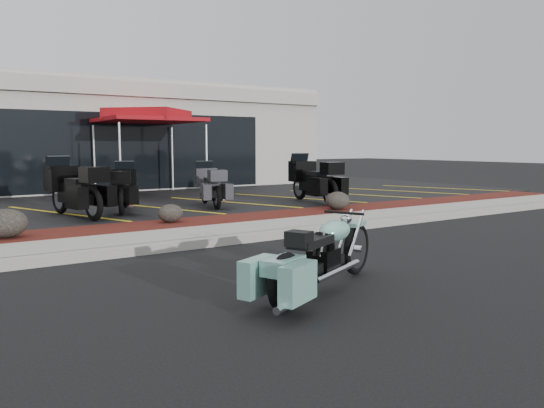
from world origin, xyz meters
TOP-DOWN VIEW (x-y plane):
  - ground at (0.00, 0.00)m, footprint 90.00×90.00m
  - curb at (0.00, 0.90)m, footprint 24.00×0.25m
  - sidewalk at (0.00, 1.60)m, footprint 24.00×1.20m
  - mulch_bed at (0.00, 2.80)m, footprint 24.00×1.20m
  - upper_lot at (0.00, 8.20)m, footprint 26.00×9.60m
  - dealership_building at (0.00, 14.47)m, footprint 18.00×8.16m
  - boulder_left at (-3.73, 2.72)m, footprint 0.70×0.58m
  - boulder_mid at (-0.70, 2.91)m, footprint 0.52×0.43m
  - boulder_right at (3.53, 2.68)m, footprint 0.62×0.52m
  - hero_cruiser at (-0.11, -2.00)m, footprint 2.64×1.68m
  - touring_black_front at (-2.27, 5.61)m, footprint 1.31×2.42m
  - touring_black_mid at (-0.66, 5.90)m, footprint 1.46×2.18m
  - touring_grey at (1.46, 5.74)m, footprint 1.22×2.11m
  - touring_black_rear at (4.20, 5.14)m, footprint 1.21×2.42m
  - traffic_cone at (-0.12, 8.40)m, footprint 0.43×0.43m
  - popup_canopy at (1.13, 8.98)m, footprint 3.76×3.76m

SIDE VIEW (x-z plane):
  - ground at x=0.00m, z-range 0.00..0.00m
  - curb at x=0.00m, z-range 0.00..0.15m
  - sidewalk at x=0.00m, z-range 0.00..0.15m
  - upper_lot at x=0.00m, z-range 0.00..0.15m
  - mulch_bed at x=0.00m, z-range 0.00..0.16m
  - boulder_mid at x=-0.70m, z-range 0.16..0.53m
  - traffic_cone at x=-0.12m, z-range 0.15..0.55m
  - boulder_right at x=3.53m, z-range 0.16..0.60m
  - boulder_left at x=-3.73m, z-range 0.16..0.65m
  - hero_cruiser at x=-0.11m, z-range 0.00..0.92m
  - touring_grey at x=1.46m, z-range 0.15..1.31m
  - touring_black_mid at x=-0.66m, z-range 0.15..1.34m
  - touring_black_front at x=-2.27m, z-range 0.15..1.49m
  - touring_black_rear at x=4.20m, z-range 0.15..1.50m
  - dealership_building at x=0.00m, z-range 0.01..4.01m
  - popup_canopy at x=1.13m, z-range 1.24..3.93m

